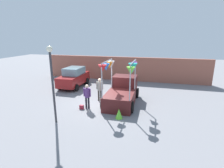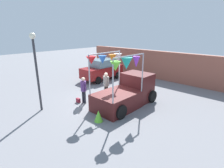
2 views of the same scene
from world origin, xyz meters
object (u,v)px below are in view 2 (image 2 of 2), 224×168
at_px(parked_car, 102,69).
at_px(street_lamp, 36,62).
at_px(person_customer, 83,88).
at_px(person_vendor, 106,83).
at_px(vendor_truck, 127,90).
at_px(folded_kite_bundle_lime, 98,116).
at_px(handbag, 78,100).

distance_m(parked_car, street_lamp, 7.59).
distance_m(person_customer, person_vendor, 1.65).
bearing_deg(person_vendor, vendor_truck, 4.78).
relative_size(parked_car, street_lamp, 0.93).
distance_m(vendor_truck, street_lamp, 5.42).
bearing_deg(street_lamp, person_customer, 66.56).
height_order(person_vendor, folded_kite_bundle_lime, person_vendor).
height_order(vendor_truck, person_vendor, vendor_truck).
relative_size(person_vendor, folded_kite_bundle_lime, 2.94).
height_order(parked_car, person_customer, parked_car).
bearing_deg(parked_car, folded_kite_bundle_lime, -44.75).
xyz_separation_m(person_vendor, street_lamp, (-1.36, -3.92, 1.70)).
relative_size(person_vendor, handbag, 6.29).
bearing_deg(vendor_truck, person_vendor, -175.22).
relative_size(person_customer, handbag, 6.02).
bearing_deg(vendor_truck, handbag, -141.00).
distance_m(handbag, folded_kite_bundle_lime, 2.85).
height_order(vendor_truck, folded_kite_bundle_lime, vendor_truck).
height_order(person_vendor, handbag, person_vendor).
relative_size(vendor_truck, handbag, 14.85).
distance_m(parked_car, person_vendor, 4.77).
bearing_deg(person_vendor, street_lamp, -109.10).
height_order(person_customer, handbag, person_customer).
relative_size(person_customer, street_lamp, 0.39).
bearing_deg(person_customer, street_lamp, -113.44).
bearing_deg(person_customer, vendor_truck, 40.37).
bearing_deg(person_customer, person_vendor, 77.52).
xyz_separation_m(vendor_truck, street_lamp, (-3.07, -4.06, 1.86)).
distance_m(person_vendor, street_lamp, 4.49).
xyz_separation_m(person_customer, handbag, (-0.35, -0.20, -0.88)).
height_order(street_lamp, folded_kite_bundle_lime, street_lamp).
relative_size(parked_car, folded_kite_bundle_lime, 6.67).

